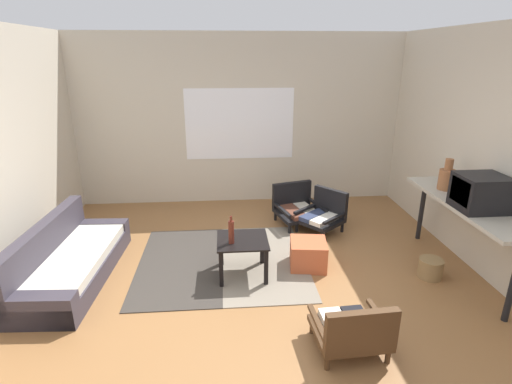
% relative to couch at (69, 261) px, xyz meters
% --- Properties ---
extents(ground_plane, '(7.80, 7.80, 0.00)m').
position_rel_couch_xyz_m(ground_plane, '(2.01, -0.66, -0.21)').
color(ground_plane, olive).
extents(far_wall_with_window, '(5.60, 0.13, 2.70)m').
position_rel_couch_xyz_m(far_wall_with_window, '(2.01, 2.40, 1.14)').
color(far_wall_with_window, beige).
rests_on(far_wall_with_window, ground).
extents(side_wall_right, '(0.12, 6.60, 2.70)m').
position_rel_couch_xyz_m(side_wall_right, '(4.67, -0.36, 1.14)').
color(side_wall_right, beige).
rests_on(side_wall_right, ground).
extents(area_rug, '(2.00, 1.85, 0.01)m').
position_rel_couch_xyz_m(area_rug, '(1.69, 0.21, -0.20)').
color(area_rug, '#38332D').
rests_on(area_rug, ground).
extents(couch, '(0.81, 1.88, 0.65)m').
position_rel_couch_xyz_m(couch, '(0.00, 0.00, 0.00)').
color(couch, '#38333D').
rests_on(couch, ground).
extents(coffee_table, '(0.56, 0.54, 0.44)m').
position_rel_couch_xyz_m(coffee_table, '(1.92, -0.09, 0.14)').
color(coffee_table, black).
rests_on(coffee_table, ground).
extents(armchair_by_window, '(0.75, 0.74, 0.57)m').
position_rel_couch_xyz_m(armchair_by_window, '(2.79, 1.33, 0.04)').
color(armchair_by_window, black).
rests_on(armchair_by_window, ground).
extents(armchair_striped_foreground, '(0.62, 0.56, 0.52)m').
position_rel_couch_xyz_m(armchair_striped_foreground, '(2.76, -1.41, 0.03)').
color(armchair_striped_foreground, '#472D19').
rests_on(armchair_striped_foreground, ground).
extents(armchair_corner, '(0.75, 0.75, 0.58)m').
position_rel_couch_xyz_m(armchair_corner, '(3.12, 1.01, 0.06)').
color(armchair_corner, black).
rests_on(armchair_corner, ground).
extents(ottoman_orange, '(0.46, 0.46, 0.32)m').
position_rel_couch_xyz_m(ottoman_orange, '(2.70, 0.03, -0.04)').
color(ottoman_orange, '#BC5633').
rests_on(ottoman_orange, ground).
extents(console_shelf, '(0.47, 1.88, 0.86)m').
position_rel_couch_xyz_m(console_shelf, '(4.34, -0.23, 0.57)').
color(console_shelf, '#B2AD9E').
rests_on(console_shelf, ground).
extents(crt_television, '(0.46, 0.42, 0.36)m').
position_rel_couch_xyz_m(crt_television, '(4.34, -0.44, 0.84)').
color(crt_television, black).
rests_on(crt_television, console_shelf).
extents(clay_vase, '(0.18, 0.18, 0.37)m').
position_rel_couch_xyz_m(clay_vase, '(4.34, 0.20, 0.80)').
color(clay_vase, '#935B38').
rests_on(clay_vase, console_shelf).
extents(glass_bottle, '(0.06, 0.06, 0.32)m').
position_rel_couch_xyz_m(glass_bottle, '(1.80, -0.16, 0.37)').
color(glass_bottle, '#5B2319').
rests_on(glass_bottle, coffee_table).
extents(wicker_basket, '(0.26, 0.26, 0.22)m').
position_rel_couch_xyz_m(wicker_basket, '(4.01, -0.32, -0.09)').
color(wicker_basket, olive).
rests_on(wicker_basket, ground).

